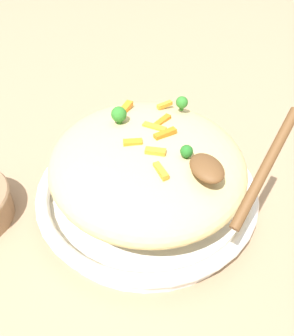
{
  "coord_description": "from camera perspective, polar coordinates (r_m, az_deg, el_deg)",
  "views": [
    {
      "loc": [
        0.38,
        -0.15,
        0.46
      ],
      "look_at": [
        0.0,
        0.0,
        0.08
      ],
      "focal_mm": 39.96,
      "sensor_mm": 36.0,
      "label": 1
    }
  ],
  "objects": [
    {
      "name": "broccoli_floret_0",
      "position": [
        0.56,
        -4.3,
        8.14
      ],
      "size": [
        0.02,
        0.02,
        0.03
      ],
      "color": "#296820",
      "rests_on": "pasta_mound"
    },
    {
      "name": "serving_bowl",
      "position": [
        0.6,
        0.0,
        -3.92
      ],
      "size": [
        0.35,
        0.35,
        0.05
      ],
      "color": "white",
      "rests_on": "ground_plane"
    },
    {
      "name": "pasta_mound",
      "position": [
        0.55,
        0.0,
        0.71
      ],
      "size": [
        0.3,
        0.29,
        0.09
      ],
      "primitive_type": "ellipsoid",
      "color": "#D1BA7A",
      "rests_on": "serving_bowl"
    },
    {
      "name": "ground_plane",
      "position": [
        0.62,
        0.0,
        -5.6
      ],
      "size": [
        2.4,
        2.4,
        0.0
      ],
      "primitive_type": "plane",
      "color": "#9E7F60"
    },
    {
      "name": "carrot_piece_3",
      "position": [
        0.5,
        1.47,
        2.62
      ],
      "size": [
        0.02,
        0.03,
        0.01
      ],
      "primitive_type": "cube",
      "rotation": [
        0.0,
        0.0,
        1.02
      ],
      "color": "orange",
      "rests_on": "pasta_mound"
    },
    {
      "name": "carrot_piece_4",
      "position": [
        0.6,
        -2.87,
        9.21
      ],
      "size": [
        0.03,
        0.03,
        0.01
      ],
      "primitive_type": "cube",
      "rotation": [
        0.0,
        0.0,
        5.51
      ],
      "color": "orange",
      "rests_on": "pasta_mound"
    },
    {
      "name": "carrot_piece_6",
      "position": [
        0.53,
        2.86,
        5.14
      ],
      "size": [
        0.02,
        0.04,
        0.01
      ],
      "primitive_type": "cube",
      "rotation": [
        0.0,
        0.0,
        1.76
      ],
      "color": "orange",
      "rests_on": "pasta_mound"
    },
    {
      "name": "serving_spoon",
      "position": [
        0.46,
        12.03,
        0.05
      ],
      "size": [
        0.13,
        0.13,
        0.09
      ],
      "color": "brown",
      "rests_on": "pasta_mound"
    },
    {
      "name": "carrot_piece_7",
      "position": [
        0.61,
        2.71,
        9.61
      ],
      "size": [
        0.01,
        0.03,
        0.01
      ],
      "primitive_type": "cube",
      "rotation": [
        0.0,
        0.0,
        1.79
      ],
      "color": "orange",
      "rests_on": "pasta_mound"
    },
    {
      "name": "broccoli_floret_2",
      "position": [
        0.59,
        5.35,
        9.91
      ],
      "size": [
        0.02,
        0.02,
        0.02
      ],
      "color": "#296820",
      "rests_on": "pasta_mound"
    },
    {
      "name": "carrot_piece_2",
      "position": [
        0.56,
        2.29,
        7.11
      ],
      "size": [
        0.03,
        0.04,
        0.01
      ],
      "primitive_type": "cube",
      "rotation": [
        0.0,
        0.0,
        2.1
      ],
      "color": "orange",
      "rests_on": "pasta_mound"
    },
    {
      "name": "carrot_piece_1",
      "position": [
        0.52,
        -2.27,
        4.0
      ],
      "size": [
        0.02,
        0.03,
        0.01
      ],
      "primitive_type": "cube",
      "rotation": [
        0.0,
        0.0,
        1.29
      ],
      "color": "orange",
      "rests_on": "pasta_mound"
    },
    {
      "name": "carrot_piece_5",
      "position": [
        0.55,
        1.14,
        6.21
      ],
      "size": [
        0.03,
        0.03,
        0.01
      ],
      "primitive_type": "cube",
      "rotation": [
        0.0,
        0.0,
        0.74
      ],
      "color": "orange",
      "rests_on": "pasta_mound"
    },
    {
      "name": "carrot_piece_0",
      "position": [
        0.48,
        2.11,
        -0.45
      ],
      "size": [
        0.03,
        0.01,
        0.01
      ],
      "primitive_type": "cube",
      "rotation": [
        0.0,
        0.0,
        3.21
      ],
      "color": "orange",
      "rests_on": "pasta_mound"
    },
    {
      "name": "broccoli_floret_1",
      "position": [
        0.5,
        6.05,
        2.53
      ],
      "size": [
        0.02,
        0.02,
        0.02
      ],
      "color": "#205B1C",
      "rests_on": "pasta_mound"
    }
  ]
}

